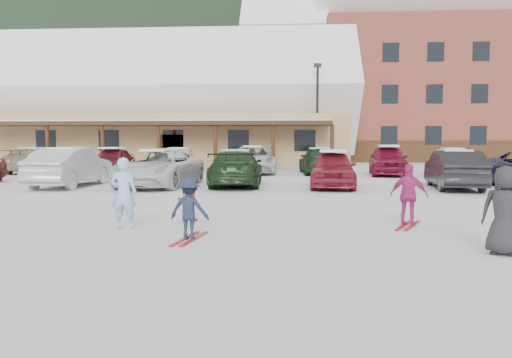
# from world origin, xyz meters

# --- Properties ---
(ground) EXTENTS (160.00, 160.00, 0.00)m
(ground) POSITION_xyz_m (0.00, 0.00, 0.00)
(ground) COLOR white
(ground) RESTS_ON ground
(forested_hillside) EXTENTS (300.00, 70.00, 38.00)m
(forested_hillside) POSITION_xyz_m (0.00, 85.00, 19.00)
(forested_hillside) COLOR black
(forested_hillside) RESTS_ON ground
(day_lodge) EXTENTS (29.12, 12.50, 10.38)m
(day_lodge) POSITION_xyz_m (-9.00, 27.96, 3.94)
(day_lodge) COLOR tan
(day_lodge) RESTS_ON ground
(alpine_hotel) EXTENTS (31.48, 14.01, 21.48)m
(alpine_hotel) POSITION_xyz_m (14.27, 38.00, 8.63)
(alpine_hotel) COLOR brown
(alpine_hotel) RESTS_ON ground
(lamp_post) EXTENTS (0.50, 0.25, 6.84)m
(lamp_post) POSITION_xyz_m (2.81, 23.22, 3.83)
(lamp_post) COLOR black
(lamp_post) RESTS_ON ground
(conifer_2) EXTENTS (5.28, 5.28, 12.24)m
(conifer_2) POSITION_xyz_m (-30.00, 42.00, 6.83)
(conifer_2) COLOR black
(conifer_2) RESTS_ON ground
(conifer_3) EXTENTS (3.96, 3.96, 9.18)m
(conifer_3) POSITION_xyz_m (6.00, 44.00, 5.12)
(conifer_3) COLOR black
(conifer_3) RESTS_ON ground
(adult_skier) EXTENTS (0.55, 0.36, 1.51)m
(adult_skier) POSITION_xyz_m (-2.42, 0.14, 0.75)
(adult_skier) COLOR #A3C8F1
(adult_skier) RESTS_ON ground
(toddler_red) EXTENTS (0.53, 0.46, 0.95)m
(toddler_red) POSITION_xyz_m (-1.29, 1.22, 0.48)
(toddler_red) COLOR red
(toddler_red) RESTS_ON ground
(child_navy) EXTENTS (0.81, 0.55, 1.16)m
(child_navy) POSITION_xyz_m (-0.82, -0.88, 0.58)
(child_navy) COLOR #19263A
(child_navy) RESTS_ON ground
(skis_child_navy) EXTENTS (0.42, 1.41, 0.03)m
(skis_child_navy) POSITION_xyz_m (-0.82, -0.88, 0.01)
(skis_child_navy) COLOR maroon
(skis_child_navy) RESTS_ON ground
(child_magenta) EXTENTS (0.86, 0.64, 1.36)m
(child_magenta) POSITION_xyz_m (3.62, 0.86, 0.68)
(child_magenta) COLOR #B52B6D
(child_magenta) RESTS_ON ground
(skis_child_magenta) EXTENTS (0.77, 1.35, 0.03)m
(skis_child_magenta) POSITION_xyz_m (3.62, 0.86, 0.01)
(skis_child_magenta) COLOR maroon
(skis_child_magenta) RESTS_ON ground
(bystander_dark) EXTENTS (0.84, 0.73, 1.46)m
(bystander_dark) POSITION_xyz_m (4.54, -1.76, 0.73)
(bystander_dark) COLOR #262629
(bystander_dark) RESTS_ON ground
(parked_car_1) EXTENTS (1.81, 4.74, 1.54)m
(parked_car_1) POSITION_xyz_m (-7.68, 9.22, 0.77)
(parked_car_1) COLOR silver
(parked_car_1) RESTS_ON ground
(parked_car_2) EXTENTS (2.96, 5.50, 1.47)m
(parked_car_2) POSITION_xyz_m (-4.17, 9.54, 0.73)
(parked_car_2) COLOR silver
(parked_car_2) RESTS_ON ground
(parked_car_3) EXTENTS (2.21, 5.04, 1.44)m
(parked_car_3) POSITION_xyz_m (-1.12, 9.97, 0.72)
(parked_car_3) COLOR black
(parked_car_3) RESTS_ON ground
(parked_car_4) EXTENTS (2.01, 4.36, 1.45)m
(parked_car_4) POSITION_xyz_m (2.72, 9.57, 0.72)
(parked_car_4) COLOR maroon
(parked_car_4) RESTS_ON ground
(parked_car_5) EXTENTS (2.00, 4.59, 1.47)m
(parked_car_5) POSITION_xyz_m (7.29, 9.40, 0.73)
(parked_car_5) COLOR black
(parked_car_5) RESTS_ON ground
(parked_car_7) EXTENTS (2.38, 4.97, 1.40)m
(parked_car_7) POSITION_xyz_m (-13.45, 17.20, 0.70)
(parked_car_7) COLOR gray
(parked_car_7) RESTS_ON ground
(parked_car_8) EXTENTS (1.84, 4.25, 1.43)m
(parked_car_8) POSITION_xyz_m (-8.67, 16.65, 0.71)
(parked_car_8) COLOR maroon
(parked_car_8) RESTS_ON ground
(parked_car_9) EXTENTS (1.89, 4.37, 1.40)m
(parked_car_9) POSITION_xyz_m (-5.22, 17.57, 0.70)
(parked_car_9) COLOR #9FA0A4
(parked_car_9) RESTS_ON ground
(parked_car_10) EXTENTS (3.00, 5.64, 1.51)m
(parked_car_10) POSITION_xyz_m (-1.07, 17.48, 0.75)
(parked_car_10) COLOR silver
(parked_car_10) RESTS_ON ground
(parked_car_11) EXTENTS (2.24, 4.94, 1.40)m
(parked_car_11) POSITION_xyz_m (2.63, 17.24, 0.70)
(parked_car_11) COLOR #18341E
(parked_car_11) RESTS_ON ground
(parked_car_12) EXTENTS (2.34, 4.76, 1.56)m
(parked_car_12) POSITION_xyz_m (6.19, 16.62, 0.78)
(parked_car_12) COLOR maroon
(parked_car_12) RESTS_ON ground
(parked_car_13) EXTENTS (2.01, 4.39, 1.40)m
(parked_car_13) POSITION_xyz_m (9.80, 17.61, 0.70)
(parked_car_13) COLOR black
(parked_car_13) RESTS_ON ground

